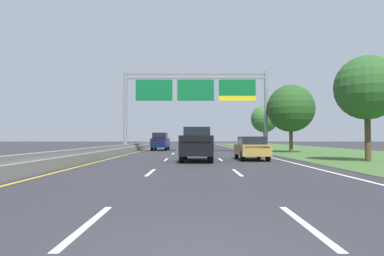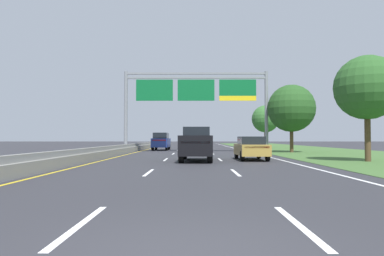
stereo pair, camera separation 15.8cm
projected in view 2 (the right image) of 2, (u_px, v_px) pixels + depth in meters
name	position (u px, v px, depth m)	size (l,w,h in m)	color
ground_plane	(193.00, 151.00, 39.46)	(220.00, 220.00, 0.00)	#2B2B30
lane_striping	(193.00, 151.00, 39.00)	(11.96, 106.00, 0.01)	white
grass_verge_right	(318.00, 151.00, 39.38)	(14.00, 110.00, 0.02)	#3D602D
median_barrier_concrete	(135.00, 148.00, 39.50)	(0.60, 110.00, 0.85)	gray
overhead_sign_gantry	(196.00, 94.00, 36.67)	(15.06, 0.42, 8.46)	gray
pickup_truck_black	(196.00, 144.00, 22.63)	(2.15, 5.45, 2.20)	black
car_blue_left_lane_suv	(161.00, 141.00, 42.68)	(1.99, 4.73, 2.11)	navy
car_gold_right_lane_sedan	(251.00, 148.00, 23.67)	(1.84, 4.41, 1.57)	#A38438
car_silver_centre_lane_suv	(194.00, 141.00, 50.30)	(2.00, 4.74, 2.11)	#B2B5BA
roadside_tree_near	(367.00, 88.00, 21.94)	(4.02, 4.02, 6.64)	#4C3823
roadside_tree_mid	(291.00, 108.00, 35.87)	(4.83, 4.83, 6.92)	#4C3823
roadside_tree_far	(265.00, 119.00, 50.91)	(3.93, 3.93, 6.21)	#4C3823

